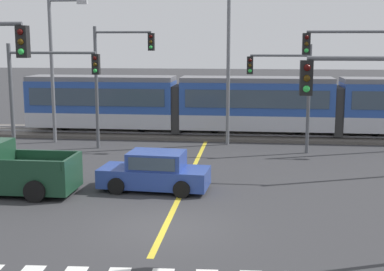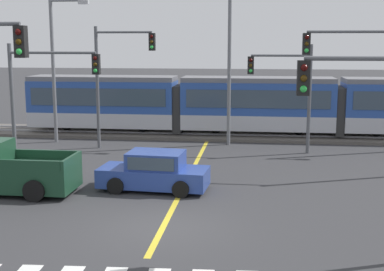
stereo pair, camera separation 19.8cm
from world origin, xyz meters
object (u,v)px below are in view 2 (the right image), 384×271
at_px(traffic_light_mid_left, 43,85).
at_px(traffic_light_far_left, 116,69).
at_px(traffic_light_far_right, 288,83).
at_px(street_lamp_west, 57,61).
at_px(pickup_truck, 2,171).
at_px(sedan_crossing, 154,172).
at_px(light_rail_tram, 257,103).
at_px(traffic_light_mid_right, 369,75).
at_px(street_lamp_centre, 233,47).

bearing_deg(traffic_light_mid_left, traffic_light_far_left, 64.91).
relative_size(traffic_light_far_right, street_lamp_west, 0.69).
bearing_deg(street_lamp_west, pickup_truck, -81.07).
bearing_deg(street_lamp_west, sedan_crossing, -51.81).
relative_size(traffic_light_mid_left, traffic_light_far_right, 1.01).
bearing_deg(pickup_truck, light_rail_tram, 54.40).
height_order(traffic_light_mid_right, street_lamp_west, street_lamp_west).
bearing_deg(traffic_light_mid_left, street_lamp_west, 105.07).
bearing_deg(traffic_light_far_right, street_lamp_centre, 147.08).
relative_size(sedan_crossing, traffic_light_mid_right, 0.67).
height_order(light_rail_tram, traffic_light_far_left, traffic_light_far_left).
relative_size(sedan_crossing, street_lamp_west, 0.53).
distance_m(light_rail_tram, pickup_truck, 16.55).
height_order(light_rail_tram, traffic_light_mid_left, traffic_light_mid_left).
relative_size(traffic_light_mid_left, street_lamp_west, 0.69).
distance_m(traffic_light_mid_left, traffic_light_far_left, 5.08).
distance_m(light_rail_tram, traffic_light_far_right, 5.06).
bearing_deg(traffic_light_mid_right, traffic_light_far_left, 159.39).
bearing_deg(street_lamp_centre, light_rail_tram, 63.01).
bearing_deg(light_rail_tram, sedan_crossing, -107.65).
bearing_deg(light_rail_tram, traffic_light_far_right, -71.74).
height_order(traffic_light_far_right, street_lamp_west, street_lamp_west).
bearing_deg(pickup_truck, sedan_crossing, 10.55).
xyz_separation_m(traffic_light_mid_right, traffic_light_far_right, (-3.09, 4.47, -0.71)).
bearing_deg(traffic_light_far_right, traffic_light_far_left, 179.56).
relative_size(traffic_light_mid_right, street_lamp_centre, 0.67).
distance_m(pickup_truck, street_lamp_centre, 14.27).
xyz_separation_m(pickup_truck, traffic_light_far_right, (11.11, 8.85, 2.76)).
relative_size(pickup_truck, traffic_light_far_right, 0.97).
height_order(pickup_truck, traffic_light_mid_right, traffic_light_mid_right).
xyz_separation_m(pickup_truck, street_lamp_centre, (8.23, 10.72, 4.57)).
distance_m(sedan_crossing, street_lamp_west, 12.44).
xyz_separation_m(traffic_light_mid_left, traffic_light_far_right, (11.12, 4.51, -0.16)).
xyz_separation_m(pickup_truck, traffic_light_mid_left, (-0.01, 4.34, 2.93)).
xyz_separation_m(traffic_light_far_left, street_lamp_west, (-3.76, 1.41, 0.36)).
xyz_separation_m(sedan_crossing, traffic_light_mid_left, (-5.69, 3.29, 3.07)).
distance_m(sedan_crossing, traffic_light_mid_left, 7.25).
distance_m(traffic_light_mid_left, traffic_light_far_right, 12.01).
height_order(light_rail_tram, sedan_crossing, light_rail_tram).
relative_size(pickup_truck, street_lamp_west, 0.67).
height_order(traffic_light_far_left, street_lamp_west, street_lamp_west).
bearing_deg(pickup_truck, traffic_light_mid_left, 90.14).
xyz_separation_m(pickup_truck, traffic_light_mid_right, (14.20, 4.39, 3.48)).
relative_size(traffic_light_far_left, street_lamp_west, 0.80).
bearing_deg(light_rail_tram, traffic_light_mid_right, -63.05).
distance_m(light_rail_tram, street_lamp_centre, 4.53).
relative_size(light_rail_tram, traffic_light_mid_left, 4.98).
height_order(sedan_crossing, street_lamp_centre, street_lamp_centre).
bearing_deg(sedan_crossing, traffic_light_far_left, 114.24).
bearing_deg(traffic_light_far_left, sedan_crossing, -65.76).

